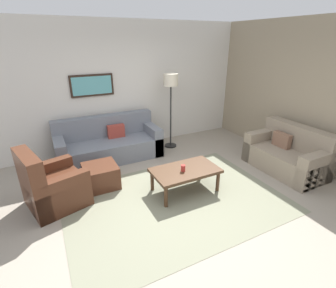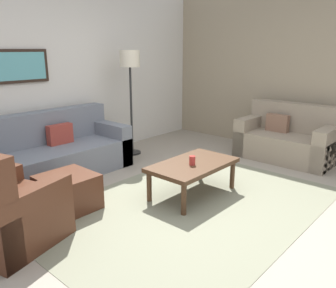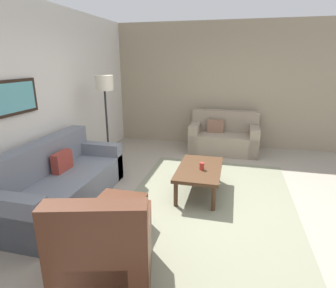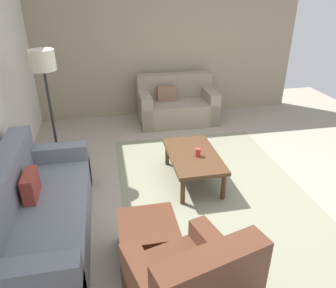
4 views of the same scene
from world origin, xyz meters
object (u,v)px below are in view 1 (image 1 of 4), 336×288
Objects in this scene: armchair_leather at (51,188)px; lamp_standing at (171,88)px; couch_loveseat at (288,155)px; ottoman at (101,176)px; couch_main at (108,144)px; framed_artwork at (92,85)px; cup at (183,168)px; coffee_table at (185,172)px.

lamp_standing is (2.70, 1.25, 1.10)m from armchair_leather.
couch_loveseat is 2.61× the size of ottoman.
couch_main is at bearing 176.28° from lamp_standing.
couch_main is 2.41× the size of framed_artwork.
couch_main is at bearing 144.12° from couch_loveseat.
couch_loveseat reaches higher than cup.
coffee_table is at bearing -68.20° from framed_artwork.
lamp_standing is (1.90, 1.03, 1.21)m from ottoman.
armchair_leather is 0.90× the size of coffee_table.
couch_loveseat is at bearing -53.69° from lamp_standing.
couch_loveseat is 1.33× the size of coffee_table.
couch_main is 2.17× the size of armchair_leather.
couch_main reaches higher than ottoman.
framed_artwork is at bearing 57.89° from armchair_leather.
armchair_leather is 2.06m from cup.
lamp_standing is (0.74, 1.86, 0.94)m from cup.
coffee_table is at bearing 173.40° from couch_loveseat.
couch_loveseat is 2.80m from lamp_standing.
lamp_standing is at bearing 28.38° from ottoman.
coffee_table is at bearing 30.73° from cup.
armchair_leather is 3.18m from lamp_standing.
coffee_table is 2.75m from framed_artwork.
lamp_standing is at bearing -17.57° from framed_artwork.
cup reaches higher than coffee_table.
ottoman is at bearing 15.59° from armchair_leather.
armchair_leather is 1.11× the size of framed_artwork.
lamp_standing reaches higher than couch_loveseat.
couch_loveseat is 2.21m from coffee_table.
couch_loveseat is 4.30m from armchair_leather.
cup is (0.74, -1.95, 0.17)m from couch_main.
couch_main is at bearing 112.77° from coffee_table.
couch_main is 1.82m from armchair_leather.
coffee_table is (0.80, -1.91, 0.06)m from couch_main.
armchair_leather is at bearing 169.04° from couch_loveseat.
lamp_standing reaches higher than ottoman.
lamp_standing is (-1.52, 2.07, 1.11)m from couch_loveseat.
framed_artwork is (-0.93, 2.32, 1.14)m from coffee_table.
couch_main is 2.07m from coffee_table.
coffee_table is (1.23, -0.79, 0.16)m from ottoman.
armchair_leather is at bearing -132.38° from couch_main.
lamp_standing is (1.47, -0.10, 1.11)m from couch_main.
lamp_standing reaches higher than cup.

